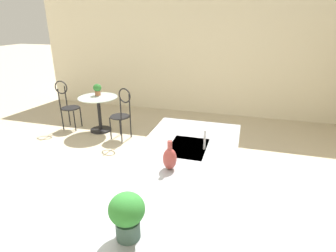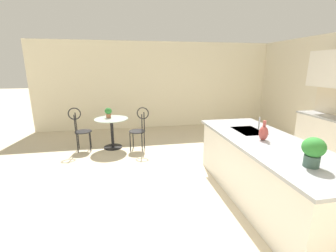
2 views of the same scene
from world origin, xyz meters
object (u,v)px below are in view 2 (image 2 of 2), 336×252
Objects in this scene: chair_by_island at (139,127)px; vase_on_counter at (263,133)px; potted_plant_on_table at (108,112)px; bistro_table at (112,130)px; chair_near_window at (80,127)px; potted_plant_counter_far at (313,150)px.

vase_on_counter reaches higher than chair_by_island.
chair_by_island reaches higher than potted_plant_on_table.
bistro_table is at bearing -139.22° from vase_on_counter.
chair_near_window is 1.00× the size of chair_by_island.
chair_near_window reaches higher than bistro_table.
bistro_table is 3.34× the size of potted_plant_on_table.
chair_near_window is at bearing -139.56° from potted_plant_counter_far.
potted_plant_counter_far reaches higher than bistro_table.
potted_plant_counter_far is (3.55, 2.26, 0.66)m from bistro_table.
bistro_table is 0.77× the size of chair_near_window.
potted_plant_counter_far is 1.12× the size of vase_on_counter.
chair_by_island is at bearing 67.78° from bistro_table.
chair_near_window reaches higher than potted_plant_on_table.
chair_near_window is 3.99m from vase_on_counter.
vase_on_counter is (2.60, 3.00, 0.46)m from chair_near_window.
potted_plant_counter_far is (3.28, 1.61, 0.53)m from chair_by_island.
potted_plant_on_table is at bearing 104.79° from chair_near_window.
potted_plant_counter_far reaches higher than potted_plant_on_table.
chair_by_island is 3.69m from potted_plant_counter_far.
chair_by_island reaches higher than bistro_table.
vase_on_counter is (-0.90, 0.02, -0.07)m from potted_plant_counter_far.
vase_on_counter is at bearing 49.11° from chair_near_window.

